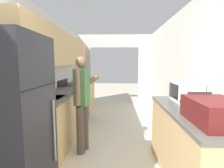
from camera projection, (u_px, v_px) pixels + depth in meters
name	position (u px, v px, depth m)	size (l,w,h in m)	color
wall_left	(50.00, 63.00, 3.51)	(0.38, 7.70, 2.50)	silver
wall_right	(189.00, 77.00, 3.02)	(0.06, 7.70, 2.50)	silver
wall_far_with_doorway	(114.00, 64.00, 6.30)	(3.02, 0.06, 2.50)	silver
counter_left	(70.00, 107.00, 4.10)	(0.62, 4.13, 0.93)	tan
counter_right	(190.00, 146.00, 2.15)	(0.62, 1.76, 0.93)	tan
refrigerator	(8.00, 125.00, 1.71)	(0.73, 0.73, 1.76)	black
range_oven	(75.00, 103.00, 4.52)	(0.66, 0.74, 1.07)	black
person	(82.00, 102.00, 2.88)	(0.51, 0.43, 1.59)	#4C4238
suitcase	(215.00, 111.00, 1.62)	(0.43, 0.63, 0.24)	#5B1919
microwave	(186.00, 91.00, 2.56)	(0.36, 0.46, 0.30)	white
book_stack	(194.00, 105.00, 2.13)	(0.25, 0.32, 0.11)	white
knife	(77.00, 82.00, 5.06)	(0.07, 0.30, 0.02)	#B7B7BC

